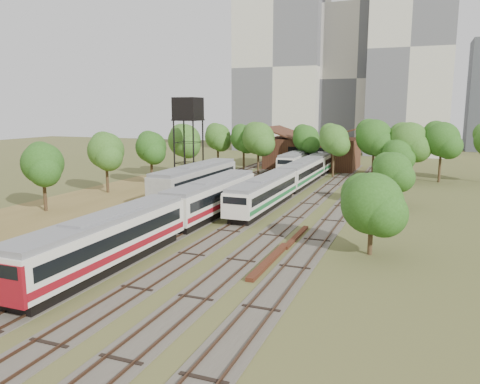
% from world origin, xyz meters
% --- Properties ---
extents(ground, '(240.00, 240.00, 0.00)m').
position_xyz_m(ground, '(0.00, 0.00, 0.00)').
color(ground, '#475123').
rests_on(ground, ground).
extents(dry_grass_patch, '(14.00, 60.00, 0.04)m').
position_xyz_m(dry_grass_patch, '(-18.00, 8.00, 0.02)').
color(dry_grass_patch, brown).
rests_on(dry_grass_patch, ground).
extents(tracks, '(24.60, 80.00, 0.19)m').
position_xyz_m(tracks, '(-0.67, 25.00, 0.04)').
color(tracks, '#4C473D').
rests_on(tracks, ground).
extents(railcar_red_set, '(3.02, 34.57, 3.74)m').
position_xyz_m(railcar_red_set, '(-2.00, 6.95, 1.97)').
color(railcar_red_set, black).
rests_on(railcar_red_set, ground).
extents(railcar_green_set, '(2.82, 52.08, 3.48)m').
position_xyz_m(railcar_green_set, '(2.00, 37.94, 1.84)').
color(railcar_green_set, black).
rests_on(railcar_green_set, ground).
extents(railcar_rear, '(2.92, 16.08, 3.61)m').
position_xyz_m(railcar_rear, '(-2.00, 50.87, 1.91)').
color(railcar_rear, black).
rests_on(railcar_rear, ground).
extents(old_grey_coach, '(3.23, 18.00, 4.01)m').
position_xyz_m(old_grey_coach, '(-8.00, 24.08, 2.19)').
color(old_grey_coach, black).
rests_on(old_grey_coach, ground).
extents(water_tower, '(3.60, 3.60, 12.42)m').
position_xyz_m(water_tower, '(-13.86, 33.54, 10.48)').
color(water_tower, black).
rests_on(water_tower, ground).
extents(rail_pile_near, '(0.56, 8.44, 0.28)m').
position_xyz_m(rail_pile_near, '(8.00, 3.69, 0.14)').
color(rail_pile_near, '#512617').
rests_on(rail_pile_near, ground).
extents(rail_pile_far, '(0.45, 7.12, 0.23)m').
position_xyz_m(rail_pile_far, '(8.20, 10.57, 0.12)').
color(rail_pile_far, '#512617').
rests_on(rail_pile_far, ground).
extents(maintenance_shed, '(16.45, 11.55, 7.58)m').
position_xyz_m(maintenance_shed, '(-1.00, 57.98, 2.91)').
color(maintenance_shed, '#3C2015').
rests_on(maintenance_shed, ground).
extents(tree_band_left, '(6.89, 56.09, 8.39)m').
position_xyz_m(tree_band_left, '(-19.14, 14.52, 5.28)').
color(tree_band_left, '#382616').
rests_on(tree_band_left, ground).
extents(tree_band_far, '(48.58, 9.89, 9.21)m').
position_xyz_m(tree_band_far, '(6.22, 48.79, 6.06)').
color(tree_band_far, '#382616').
rests_on(tree_band_far, ground).
extents(tree_band_right, '(4.85, 42.57, 6.36)m').
position_xyz_m(tree_band_right, '(14.55, 26.82, 3.99)').
color(tree_band_right, '#382616').
rests_on(tree_band_right, ground).
extents(tower_left, '(22.00, 16.00, 42.00)m').
position_xyz_m(tower_left, '(-18.00, 95.00, 21.00)').
color(tower_left, beige).
rests_on(tower_left, ground).
extents(tower_centre, '(20.00, 18.00, 36.00)m').
position_xyz_m(tower_centre, '(2.00, 100.00, 18.00)').
color(tower_centre, '#AFA99F').
rests_on(tower_centre, ground).
extents(tower_right, '(18.00, 16.00, 48.00)m').
position_xyz_m(tower_right, '(14.00, 92.00, 24.00)').
color(tower_right, beige).
rests_on(tower_right, ground).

